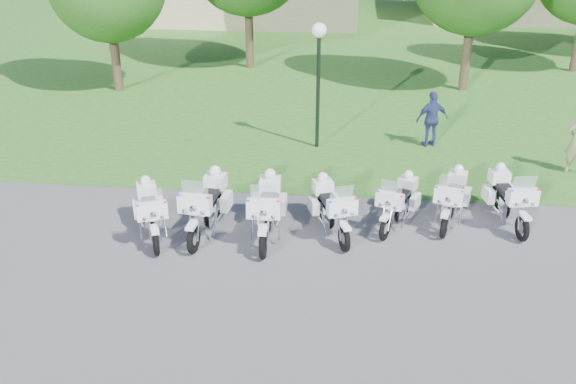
# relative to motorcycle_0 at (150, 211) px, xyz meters

# --- Properties ---
(ground) EXTENTS (100.00, 100.00, 0.00)m
(ground) POSITION_rel_motorcycle_0_xyz_m (3.84, -0.50, -0.63)
(ground) COLOR #535357
(ground) RESTS_ON ground
(grass_lawn) EXTENTS (100.00, 48.00, 0.01)m
(grass_lawn) POSITION_rel_motorcycle_0_xyz_m (3.84, 26.50, -0.63)
(grass_lawn) COLOR #2A6C22
(grass_lawn) RESTS_ON ground
(motorcycle_0) EXTENTS (1.27, 2.14, 1.52)m
(motorcycle_0) POSITION_rel_motorcycle_0_xyz_m (0.00, 0.00, 0.00)
(motorcycle_0) COLOR black
(motorcycle_0) RESTS_ON ground
(motorcycle_1) EXTENTS (0.95, 2.49, 1.67)m
(motorcycle_1) POSITION_rel_motorcycle_0_xyz_m (1.28, 0.34, 0.07)
(motorcycle_1) COLOR black
(motorcycle_1) RESTS_ON ground
(motorcycle_2) EXTENTS (0.85, 2.50, 1.68)m
(motorcycle_2) POSITION_rel_motorcycle_0_xyz_m (2.75, 0.27, 0.07)
(motorcycle_2) COLOR black
(motorcycle_2) RESTS_ON ground
(motorcycle_3) EXTENTS (1.24, 2.17, 1.52)m
(motorcycle_3) POSITION_rel_motorcycle_0_xyz_m (4.24, 0.60, 0.00)
(motorcycle_3) COLOR black
(motorcycle_3) RESTS_ON ground
(motorcycle_4) EXTENTS (1.20, 2.02, 1.43)m
(motorcycle_4) POSITION_rel_motorcycle_0_xyz_m (5.85, 1.14, -0.04)
(motorcycle_4) COLOR black
(motorcycle_4) RESTS_ON ground
(motorcycle_5) EXTENTS (1.13, 2.18, 1.50)m
(motorcycle_5) POSITION_rel_motorcycle_0_xyz_m (7.18, 1.45, -0.01)
(motorcycle_5) COLOR black
(motorcycle_5) RESTS_ON ground
(motorcycle_6) EXTENTS (0.99, 2.29, 1.55)m
(motorcycle_6) POSITION_rel_motorcycle_0_xyz_m (8.55, 1.54, 0.01)
(motorcycle_6) COLOR black
(motorcycle_6) RESTS_ON ground
(lamp_post) EXTENTS (0.44, 0.44, 3.91)m
(lamp_post) POSITION_rel_motorcycle_0_xyz_m (3.59, 6.09, 2.33)
(lamp_post) COLOR black
(lamp_post) RESTS_ON ground
(bystander_c) EXTENTS (1.13, 0.76, 1.79)m
(bystander_c) POSITION_rel_motorcycle_0_xyz_m (7.18, 6.52, 0.26)
(bystander_c) COLOR navy
(bystander_c) RESTS_ON ground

